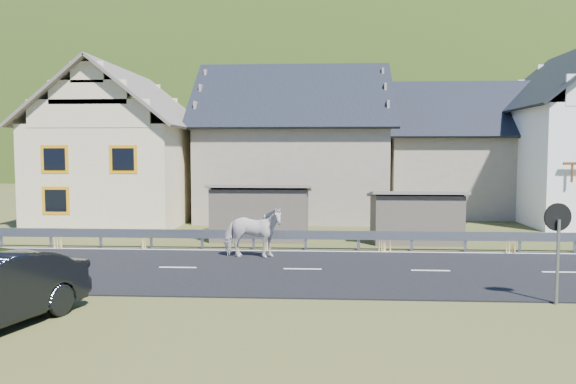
{
  "coord_description": "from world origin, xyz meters",
  "views": [
    {
      "loc": [
        0.57,
        -17.51,
        3.76
      ],
      "look_at": [
        -0.68,
        3.67,
        2.22
      ],
      "focal_mm": 35.0,
      "sensor_mm": 36.0,
      "label": 1
    }
  ],
  "objects": [
    {
      "name": "road",
      "position": [
        0.0,
        0.0,
        0.02
      ],
      "size": [
        60.0,
        7.0,
        0.04
      ],
      "primitive_type": "cube",
      "color": "black",
      "rests_on": "ground"
    },
    {
      "name": "ground",
      "position": [
        0.0,
        0.0,
        0.0
      ],
      "size": [
        160.0,
        160.0,
        0.0
      ],
      "primitive_type": "plane",
      "color": "#313C19",
      "rests_on": "ground"
    },
    {
      "name": "lane_markings",
      "position": [
        0.0,
        0.0,
        0.04
      ],
      "size": [
        60.0,
        6.6,
        0.01
      ],
      "primitive_type": "cube",
      "color": "silver",
      "rests_on": "road"
    },
    {
      "name": "shed_right",
      "position": [
        4.5,
        6.0,
        1.0
      ],
      "size": [
        3.8,
        2.9,
        2.2
      ],
      "primitive_type": "cube",
      "color": "brown",
      "rests_on": "ground"
    },
    {
      "name": "traffic_mirror",
      "position": [
        6.36,
        -3.53,
        1.83
      ],
      "size": [
        0.69,
        0.23,
        2.5
      ],
      "rotation": [
        0.0,
        0.0,
        0.16
      ],
      "color": "#93969B",
      "rests_on": "ground"
    },
    {
      "name": "horse",
      "position": [
        -1.81,
        1.82,
        0.93
      ],
      "size": [
        1.07,
        2.16,
        1.79
      ],
      "primitive_type": "imported",
      "rotation": [
        0.0,
        0.0,
        1.52
      ],
      "color": "silver",
      "rests_on": "road"
    },
    {
      "name": "shed_left",
      "position": [
        -2.0,
        6.5,
        1.1
      ],
      "size": [
        4.3,
        3.3,
        2.4
      ],
      "primitive_type": "cube",
      "color": "brown",
      "rests_on": "ground"
    },
    {
      "name": "mountain",
      "position": [
        5.0,
        180.0,
        -20.0
      ],
      "size": [
        440.0,
        280.0,
        260.0
      ],
      "primitive_type": "ellipsoid",
      "color": "#1E3A0E",
      "rests_on": "ground"
    },
    {
      "name": "house_cream",
      "position": [
        -10.0,
        12.0,
        4.36
      ],
      "size": [
        7.8,
        9.8,
        8.3
      ],
      "color": "beige",
      "rests_on": "ground"
    },
    {
      "name": "house_stone_b",
      "position": [
        9.0,
        17.0,
        4.24
      ],
      "size": [
        9.8,
        8.8,
        8.1
      ],
      "color": "gray",
      "rests_on": "ground"
    },
    {
      "name": "house_stone_a",
      "position": [
        -1.0,
        15.0,
        4.63
      ],
      "size": [
        10.8,
        9.8,
        8.9
      ],
      "color": "gray",
      "rests_on": "ground"
    },
    {
      "name": "conifer_patch",
      "position": [
        -55.0,
        110.0,
        6.0
      ],
      "size": [
        76.0,
        50.0,
        28.0
      ],
      "primitive_type": "ellipsoid",
      "color": "black",
      "rests_on": "ground"
    },
    {
      "name": "guardrail",
      "position": [
        -0.0,
        3.68,
        0.56
      ],
      "size": [
        28.1,
        0.09,
        0.75
      ],
      "color": "#93969B",
      "rests_on": "ground"
    }
  ]
}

